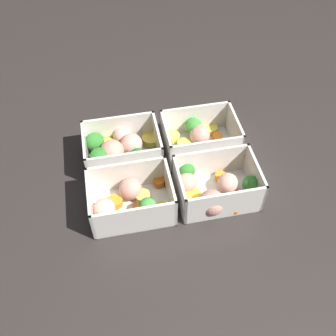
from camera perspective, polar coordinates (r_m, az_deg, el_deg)
name	(u,v)px	position (r m, az deg, el deg)	size (l,w,h in m)	color
ground_plane	(168,176)	(0.79, 0.00, -1.17)	(4.00, 4.00, 0.00)	#282321
container_near_left	(198,137)	(0.83, 4.41, 4.52)	(0.15, 0.13, 0.07)	silver
container_near_right	(120,149)	(0.81, -7.01, 2.76)	(0.17, 0.13, 0.07)	silver
container_far_left	(214,188)	(0.75, 6.70, -2.97)	(0.16, 0.13, 0.07)	silver
container_far_right	(130,200)	(0.73, -5.53, -4.69)	(0.15, 0.11, 0.07)	silver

